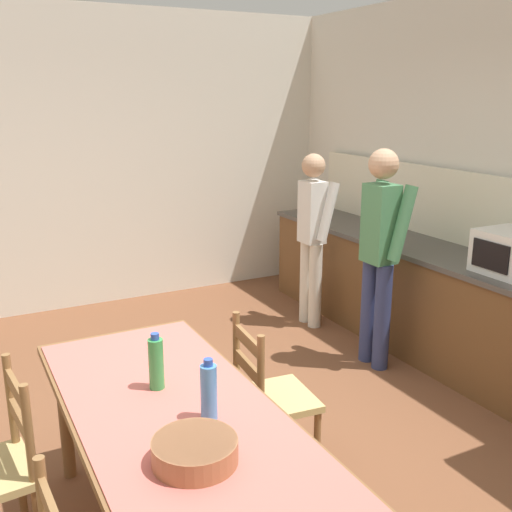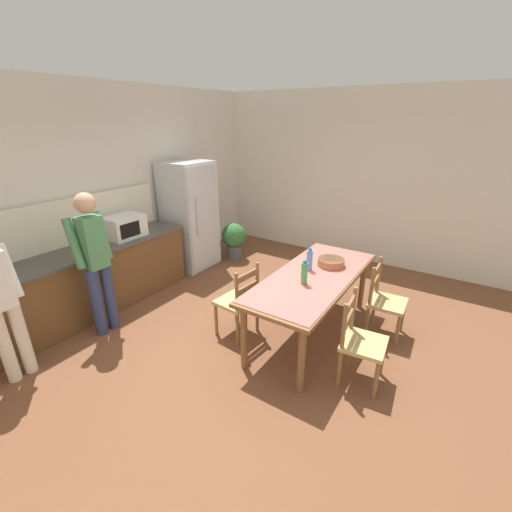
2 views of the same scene
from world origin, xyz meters
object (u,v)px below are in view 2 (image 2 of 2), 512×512
Objects in this scene: microwave at (124,227)px; person_at_counter at (95,258)px; chair_side_near_right at (384,301)px; bottle_off_centre at (309,260)px; chair_side_near_left at (360,342)px; bottle_near_centre at (304,273)px; potted_plant at (234,239)px; dining_table at (313,282)px; serving_bowl at (331,262)px; refrigerator at (190,216)px; chair_side_far_left at (239,301)px.

microwave is 0.96m from person_at_counter.
chair_side_near_right is 0.53× the size of person_at_counter.
bottle_off_centre reaches higher than chair_side_near_left.
potted_plant is (1.68, 2.19, -0.52)m from bottle_near_centre.
dining_table is 2.26× the size of chair_side_near_left.
dining_table is 0.39m from serving_bowl.
chair_side_near_left is at bearing -124.53° from bottle_off_centre.
refrigerator reaches higher than chair_side_far_left.
microwave is 0.55× the size of chair_side_near_right.
bottle_off_centre is 0.84× the size of serving_bowl.
serving_bowl is 0.35× the size of chair_side_far_left.
chair_side_far_left is at bearing 106.51° from bottle_near_centre.
refrigerator is 0.93m from potted_plant.
chair_side_near_left is at bearing -122.96° from potted_plant.
serving_bowl is (0.36, -0.06, 0.13)m from dining_table.
bottle_off_centre is 0.95m from chair_side_far_left.
bottle_off_centre is at bearing 16.55° from bottle_near_centre.
person_at_counter reaches higher than bottle_off_centre.
bottle_near_centre is 0.62m from serving_bowl.
bottle_off_centre is 2.52m from potted_plant.
bottle_off_centre is (-0.67, -2.51, 0.01)m from refrigerator.
dining_table is 1.21× the size of person_at_counter.
person_at_counter is 2.55× the size of potted_plant.
dining_table is (-0.77, -2.62, -0.20)m from refrigerator.
refrigerator is 2.32m from chair_side_far_left.
chair_side_far_left is at bearing -123.12° from refrigerator.
chair_side_near_left is 0.53× the size of person_at_counter.
potted_plant is at bearing -88.50° from person_at_counter.
chair_side_far_left and chair_side_near_left have the same top height.
dining_table is at bearing 0.19° from bottle_near_centre.
serving_bowl is at bearing -142.84° from person_at_counter.
chair_side_near_left is (-0.46, -0.72, -0.25)m from dining_table.
potted_plant is (1.32, 2.08, -0.52)m from bottle_off_centre.
chair_side_near_right is 3.37m from person_at_counter.
microwave is 1.85× the size of bottle_near_centre.
bottle_off_centre is 0.30× the size of chair_side_far_left.
bottle_off_centre is 0.30× the size of chair_side_near_right.
chair_side_near_left is (-0.93, -0.00, 0.00)m from chair_side_near_right.
bottle_near_centre reaches higher than chair_side_near_right.
chair_side_near_right is 0.93m from chair_side_near_left.
refrigerator is 1.96× the size of chair_side_near_left.
person_at_counter is (-1.65, 2.18, 0.13)m from serving_bowl.
person_at_counter is at bearing -178.50° from potted_plant.
refrigerator reaches higher than dining_table.
bottle_off_centre is at bearing -122.32° from potted_plant.
bottle_off_centre is 0.30× the size of chair_side_near_left.
potted_plant is (2.71, 0.07, -0.57)m from person_at_counter.
potted_plant is at bearing -136.66° from chair_side_far_left.
chair_side_near_right is 1.36× the size of potted_plant.
person_at_counter is (-1.76, 2.83, 0.52)m from chair_side_near_right.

